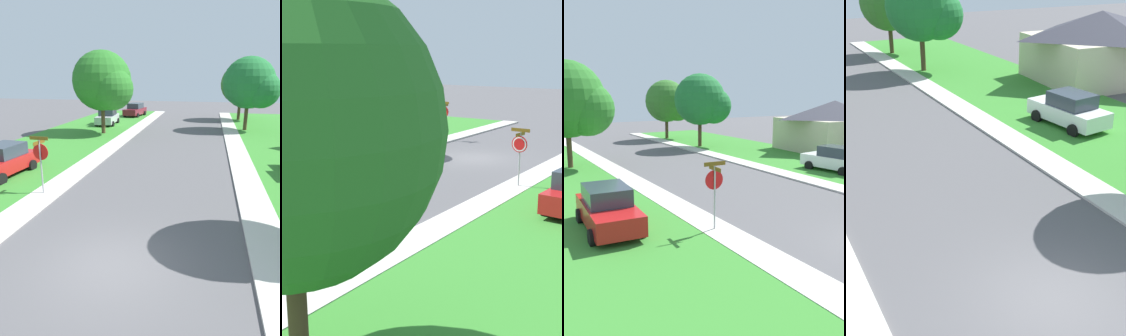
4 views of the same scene
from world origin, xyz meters
TOP-DOWN VIEW (x-y plane):
  - ground_plane at (0.00, 0.00)m, footprint 120.00×120.00m
  - sidewalk_east at (4.70, 12.00)m, footprint 1.40×56.00m
  - lawn_east at (9.40, 12.00)m, footprint 8.00×56.00m
  - car_white_driveway_right at (8.20, 10.36)m, footprint 2.40×4.48m
  - tree_sidewalk_mid at (6.40, 25.09)m, footprint 5.31×4.94m
  - tree_sidewalk_far at (6.36, 32.78)m, footprint 5.11×4.76m
  - house_right_setback at (15.79, 17.24)m, footprint 9.50×8.39m

SIDE VIEW (x-z plane):
  - ground_plane at x=0.00m, z-range 0.00..0.00m
  - lawn_east at x=9.40m, z-range 0.00..0.08m
  - sidewalk_east at x=4.70m, z-range 0.00..0.10m
  - car_white_driveway_right at x=8.20m, z-range -0.01..1.75m
  - house_right_setback at x=15.79m, z-range 0.08..4.68m
  - tree_sidewalk_far at x=6.36m, z-range 0.82..7.54m
  - tree_sidewalk_mid at x=6.40m, z-range 0.93..8.05m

